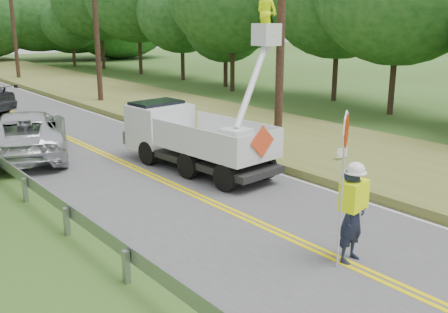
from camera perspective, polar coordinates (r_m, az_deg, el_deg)
ground at (r=10.88m, az=20.84°, el=-14.27°), size 140.00×140.00×0.00m
road at (r=21.00m, az=-13.79°, el=0.57°), size 7.20×96.00×0.03m
utility_poles at (r=25.38m, az=-7.01°, el=15.37°), size 1.60×43.30×10.00m
tall_grass_verge at (r=24.69m, az=1.25°, el=3.52°), size 7.00×96.00×0.30m
treeline_right at (r=38.68m, az=-0.47°, el=16.74°), size 11.30×52.20×11.02m
flagger at (r=11.37m, az=13.99°, el=-5.63°), size 1.22×0.61×3.37m
bucket_truck at (r=18.30m, az=-3.71°, el=3.43°), size 4.29×6.23×6.09m
suv_silver at (r=20.88m, az=-20.92°, el=2.37°), size 4.89×6.80×1.72m
yard_sign at (r=18.57m, az=12.88°, el=0.33°), size 0.50×0.06×0.72m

